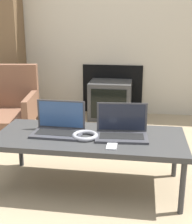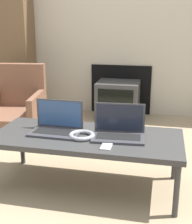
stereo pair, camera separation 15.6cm
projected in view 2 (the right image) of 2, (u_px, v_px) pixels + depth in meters
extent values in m
plane|color=#998466|center=(80.00, 200.00, 2.09)|extent=(14.00, 14.00, 0.00)
cube|color=#B7AD99|center=(126.00, 7.00, 3.71)|extent=(7.00, 0.06, 2.60)
cube|color=black|center=(121.00, 89.00, 3.96)|extent=(0.76, 0.03, 0.61)
cube|color=#333333|center=(87.00, 138.00, 2.17)|extent=(1.31, 0.57, 0.04)
cylinder|color=#333333|center=(177.00, 191.00, 1.87)|extent=(0.04, 0.04, 0.35)
cylinder|color=#333333|center=(22.00, 143.00, 2.58)|extent=(0.04, 0.04, 0.35)
cylinder|color=#333333|center=(175.00, 157.00, 2.32)|extent=(0.04, 0.04, 0.35)
cube|color=#38383D|center=(55.00, 133.00, 2.19)|extent=(0.35, 0.22, 0.02)
cube|color=black|center=(55.00, 132.00, 2.19)|extent=(0.30, 0.12, 0.00)
cube|color=#38383D|center=(60.00, 114.00, 2.25)|extent=(0.35, 0.02, 0.21)
cube|color=#2D4C7F|center=(60.00, 114.00, 2.25)|extent=(0.32, 0.01, 0.19)
cube|color=#38383D|center=(118.00, 138.00, 2.10)|extent=(0.37, 0.24, 0.02)
cube|color=black|center=(118.00, 137.00, 2.10)|extent=(0.31, 0.14, 0.00)
cube|color=#38383D|center=(120.00, 118.00, 2.16)|extent=(0.35, 0.04, 0.21)
cube|color=black|center=(119.00, 118.00, 2.16)|extent=(0.32, 0.03, 0.19)
torus|color=gray|center=(82.00, 135.00, 2.12)|extent=(0.18, 0.18, 0.03)
cube|color=silver|center=(107.00, 146.00, 1.97)|extent=(0.06, 0.12, 0.01)
cube|color=#383838|center=(118.00, 100.00, 3.78)|extent=(0.50, 0.42, 0.45)
cube|color=black|center=(115.00, 104.00, 3.58)|extent=(0.41, 0.01, 0.35)
cube|color=brown|center=(14.00, 115.00, 3.36)|extent=(0.66, 0.73, 0.08)
cube|color=brown|center=(20.00, 85.00, 3.54)|extent=(0.58, 0.18, 0.48)
cube|color=brown|center=(37.00, 103.00, 3.30)|extent=(0.15, 0.59, 0.20)
cylinder|color=#4C3828|center=(24.00, 135.00, 3.08)|extent=(0.04, 0.04, 0.13)
cylinder|color=#4C3828|center=(8.00, 116.00, 3.70)|extent=(0.04, 0.04, 0.13)
cylinder|color=#4C3828|center=(45.00, 118.00, 3.60)|extent=(0.04, 0.04, 0.13)
cube|color=brown|center=(4.00, 39.00, 3.94)|extent=(0.72, 0.30, 1.84)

